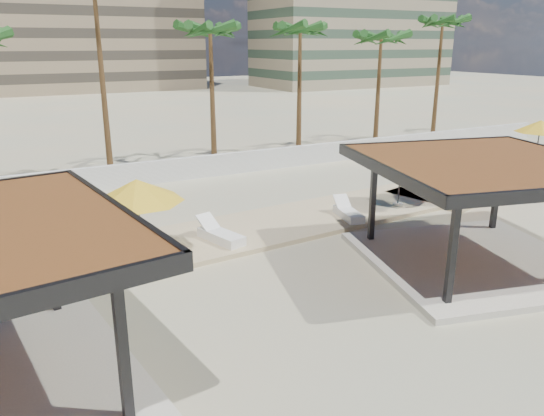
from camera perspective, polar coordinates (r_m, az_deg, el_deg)
The scene contains 16 objects.
ground at distance 15.46m, azimuth 9.97°, elevation -10.08°, with size 200.00×200.00×0.00m, color tan.
promenade at distance 22.34m, azimuth 1.94°, elevation -0.91°, with size 44.45×7.97×0.24m.
boundary_wall at distance 28.76m, azimuth -9.95°, elevation 4.12°, with size 56.00×0.30×1.20m, color silver.
pavilion_central at distance 18.29m, azimuth 21.48°, elevation 0.52°, with size 8.57×8.57×3.58m.
umbrella_b at distance 17.58m, azimuth -14.34°, elevation 1.81°, with size 4.02×4.02×2.71m.
umbrella_c at distance 25.41m, azimuth 20.29°, elevation 5.81°, with size 3.49×3.49×2.63m.
umbrella_d at distance 23.58m, azimuth 13.70°, elevation 4.86°, with size 2.85×2.85×2.30m.
umbrella_e at distance 35.08m, azimuth 26.90°, elevation 7.84°, with size 2.96×2.96×2.56m.
lounger_a at distance 19.32m, azimuth -5.58°, elevation -2.97°, with size 1.22×2.22×0.80m.
lounger_b at distance 21.99m, azimuth 8.19°, elevation -0.56°, with size 1.04×2.05×0.74m.
lounger_c at distance 27.84m, azimuth 19.26°, elevation 2.52°, with size 0.95×2.40×0.89m.
lounger_d at distance 30.77m, azimuth 26.32°, elevation 2.98°, with size 1.92×1.94×0.78m.
palm_e at distance 31.32m, azimuth -6.66°, elevation 17.96°, with size 3.00×3.00×8.57m.
palm_f at distance 34.19m, azimuth 3.06°, elevation 18.13°, with size 3.00×3.00×8.66m.
palm_g at distance 37.34m, azimuth 11.64°, elevation 17.07°, with size 3.00×3.00×8.19m.
palm_h at distance 41.85m, azimuth 17.86°, elevation 18.05°, with size 3.00×3.00×9.31m.
Camera 1 is at (-8.72, -10.64, 7.05)m, focal length 35.00 mm.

